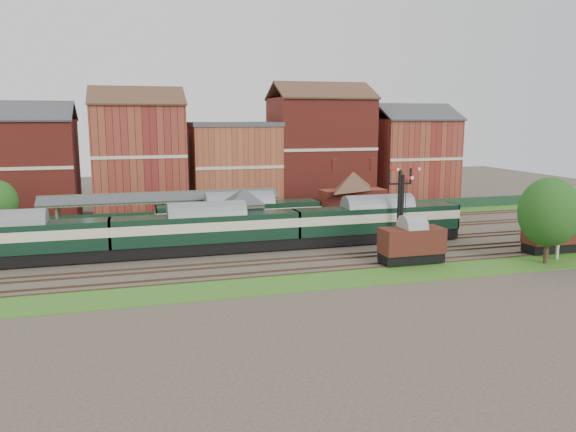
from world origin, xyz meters
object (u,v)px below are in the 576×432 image
object	(u,v)px
signal_box	(244,214)
dmu_train	(207,229)
platform_railcar	(240,216)
goods_van_a	(412,242)
semaphore_bracket	(399,203)

from	to	relation	value
signal_box	dmu_train	world-z (taller)	signal_box
platform_railcar	goods_van_a	xyz separation A→B (m)	(12.92, -15.50, -0.46)
dmu_train	platform_railcar	world-z (taller)	platform_railcar
semaphore_bracket	signal_box	bearing A→B (deg)	159.08
semaphore_bracket	platform_railcar	bearing A→B (deg)	148.85
semaphore_bracket	goods_van_a	world-z (taller)	semaphore_bracket
signal_box	semaphore_bracket	distance (m)	16.16
signal_box	goods_van_a	xyz separation A→B (m)	(13.07, -12.25, -1.19)
signal_box	platform_railcar	world-z (taller)	signal_box
goods_van_a	dmu_train	bearing A→B (deg)	152.70
signal_box	platform_railcar	size ratio (longest dim) A/B	0.33
dmu_train	goods_van_a	world-z (taller)	dmu_train
signal_box	platform_railcar	xyz separation A→B (m)	(0.15, 3.25, -0.74)
dmu_train	platform_railcar	xyz separation A→B (m)	(4.52, 6.50, 0.01)
platform_railcar	goods_van_a	size ratio (longest dim) A/B	3.16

